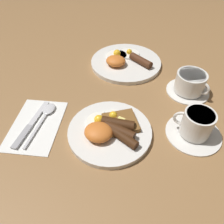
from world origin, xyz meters
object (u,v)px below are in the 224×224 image
at_px(breakfast_plate_near, 110,130).
at_px(breakfast_plate_far, 125,62).
at_px(teacup_near, 196,126).
at_px(knife, 30,126).
at_px(teacup_far, 190,84).
at_px(spoon, 46,113).

height_order(breakfast_plate_near, breakfast_plate_far, same).
bearing_deg(breakfast_plate_near, teacup_near, 11.96).
relative_size(teacup_near, knife, 0.82).
height_order(breakfast_plate_near, teacup_near, teacup_near).
height_order(breakfast_plate_far, teacup_far, teacup_far).
bearing_deg(breakfast_plate_far, spoon, -119.39).
bearing_deg(knife, spoon, -21.48).
xyz_separation_m(breakfast_plate_far, knife, (-0.21, -0.38, -0.01)).
bearing_deg(breakfast_plate_near, teacup_far, 47.26).
distance_m(breakfast_plate_near, teacup_near, 0.23).
height_order(teacup_near, spoon, teacup_near).
relative_size(breakfast_plate_far, teacup_near, 1.77).
xyz_separation_m(breakfast_plate_near, breakfast_plate_far, (-0.02, 0.35, -0.00)).
relative_size(breakfast_plate_near, knife, 1.25).
relative_size(breakfast_plate_near, breakfast_plate_far, 0.86).
xyz_separation_m(breakfast_plate_near, knife, (-0.23, -0.03, -0.01)).
xyz_separation_m(teacup_far, knife, (-0.44, -0.26, -0.03)).
height_order(teacup_near, teacup_far, teacup_near).
distance_m(breakfast_plate_far, teacup_near, 0.39).
xyz_separation_m(breakfast_plate_near, teacup_far, (0.21, 0.23, 0.02)).
height_order(teacup_near, knife, teacup_near).
bearing_deg(knife, teacup_far, -56.44).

